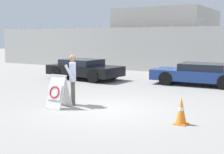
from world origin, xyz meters
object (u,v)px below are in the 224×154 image
at_px(traffic_cone_near, 181,111).
at_px(parked_car_front_coupe, 84,69).
at_px(barricade_sign, 58,91).
at_px(parked_car_rear_sedan, 199,74).
at_px(security_guard, 73,77).

bearing_deg(traffic_cone_near, parked_car_front_coupe, 141.91).
xyz_separation_m(barricade_sign, parked_car_rear_sedan, (2.76, 7.46, 0.01)).
height_order(parked_car_front_coupe, parked_car_rear_sedan, parked_car_front_coupe).
distance_m(barricade_sign, security_guard, 0.75).
height_order(barricade_sign, parked_car_rear_sedan, barricade_sign).
xyz_separation_m(traffic_cone_near, parked_car_rear_sedan, (-1.52, 7.27, 0.20)).
xyz_separation_m(barricade_sign, security_guard, (0.18, 0.59, 0.44)).
bearing_deg(parked_car_rear_sedan, security_guard, 66.20).
bearing_deg(traffic_cone_near, barricade_sign, -177.44).
height_order(security_guard, parked_car_front_coupe, security_guard).
distance_m(parked_car_front_coupe, parked_car_rear_sedan, 6.33).
bearing_deg(security_guard, parked_car_front_coupe, 175.67).
distance_m(barricade_sign, traffic_cone_near, 4.29).
height_order(traffic_cone_near, parked_car_front_coupe, parked_car_front_coupe).
bearing_deg(security_guard, parked_car_rear_sedan, 122.42).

